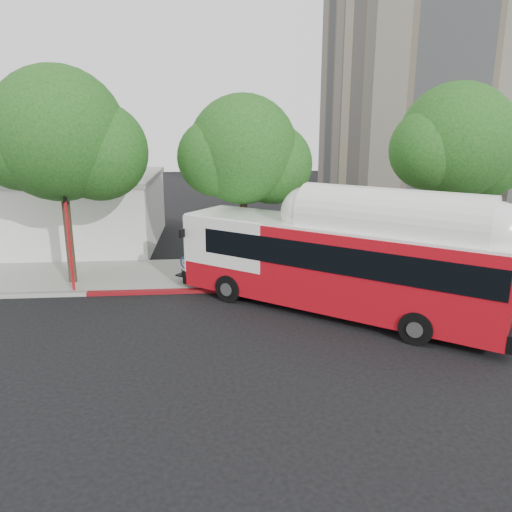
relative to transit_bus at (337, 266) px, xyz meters
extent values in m
plane|color=black|center=(-2.34, -1.07, -1.91)|extent=(120.00, 120.00, 0.00)
cube|color=gray|center=(-2.34, 5.43, -1.83)|extent=(60.00, 5.00, 0.15)
cube|color=gray|center=(-2.34, 2.83, -1.83)|extent=(60.00, 0.30, 0.15)
cube|color=maroon|center=(-5.34, 2.83, -1.83)|extent=(10.00, 0.32, 0.16)
cylinder|color=#2D2116|center=(-11.34, 4.43, 1.13)|extent=(0.36, 0.36, 6.08)
sphere|color=#144816|center=(-11.34, 4.43, 4.93)|extent=(5.80, 5.80, 5.80)
sphere|color=#144816|center=(-9.74, 4.63, 4.17)|extent=(4.35, 4.35, 4.35)
cylinder|color=#2D2116|center=(-3.34, 4.93, 0.81)|extent=(0.36, 0.36, 5.44)
sphere|color=#144816|center=(-3.34, 4.93, 4.21)|extent=(5.00, 5.00, 5.00)
sphere|color=#144816|center=(-1.96, 5.13, 3.53)|extent=(3.75, 3.75, 3.75)
cylinder|color=#2D2116|center=(6.66, 4.73, 0.97)|extent=(0.36, 0.36, 5.76)
sphere|color=#144816|center=(6.66, 4.73, 4.57)|extent=(5.40, 5.40, 5.40)
sphere|color=#144816|center=(8.15, 4.93, 3.85)|extent=(4.05, 4.05, 4.05)
cube|color=silver|center=(-16.34, 12.93, 0.09)|extent=(16.00, 10.00, 4.00)
cube|color=gray|center=(-16.34, 12.93, 2.19)|extent=(16.20, 10.20, 0.30)
cube|color=#B10C16|center=(-0.08, 0.06, 0.01)|extent=(11.88, 9.93, 3.09)
cube|color=black|center=(0.35, -0.26, 0.65)|extent=(10.90, 9.21, 1.01)
cube|color=white|center=(-0.08, 0.06, 1.60)|extent=(11.83, 9.86, 0.11)
cube|color=white|center=(1.62, -1.23, 1.88)|extent=(6.73, 5.82, 0.59)
cube|color=black|center=(-5.65, 4.27, -1.37)|extent=(1.84, 2.05, 0.06)
imported|color=navy|center=(-5.65, 4.27, -0.86)|extent=(1.61, 1.84, 0.96)
cylinder|color=red|center=(-10.97, 3.17, 0.14)|extent=(0.12, 0.12, 4.09)
cube|color=black|center=(-10.97, 3.17, 2.28)|extent=(0.05, 0.41, 0.26)
camera|label=1|loc=(-4.69, -18.33, 5.44)|focal=35.00mm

